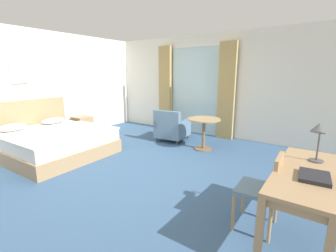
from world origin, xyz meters
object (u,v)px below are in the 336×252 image
at_px(writing_desk, 305,180).
at_px(desk_lamp, 318,133).
at_px(round_cafe_table, 204,126).
at_px(desk_chair, 265,186).
at_px(framed_picture, 19,74).
at_px(bed, 52,141).
at_px(armchair_by_window, 172,128).
at_px(closed_book, 314,177).
at_px(nightstand, 83,126).

distance_m(writing_desk, desk_lamp, 0.50).
bearing_deg(desk_lamp, round_cafe_table, 139.33).
xyz_separation_m(desk_chair, framed_picture, (-5.36, 0.03, 1.16)).
distance_m(bed, writing_desk, 4.61).
distance_m(bed, armchair_by_window, 2.73).
relative_size(closed_book, armchair_by_window, 0.36).
height_order(nightstand, desk_chair, desk_chair).
xyz_separation_m(desk_chair, round_cafe_table, (-1.79, 2.14, 0.02)).
xyz_separation_m(desk_chair, closed_book, (0.43, -0.16, 0.29)).
xyz_separation_m(writing_desk, desk_chair, (-0.36, 0.00, -0.17)).
relative_size(armchair_by_window, framed_picture, 1.95).
distance_m(nightstand, framed_picture, 1.96).
bearing_deg(closed_book, armchair_by_window, 137.56).
bearing_deg(closed_book, framed_picture, 173.58).
relative_size(bed, desk_chair, 2.44).
xyz_separation_m(writing_desk, framed_picture, (-5.72, 0.03, 0.99)).
bearing_deg(framed_picture, armchair_by_window, 41.54).
distance_m(closed_book, framed_picture, 5.86).
height_order(bed, armchair_by_window, bed).
bearing_deg(desk_lamp, armchair_by_window, 146.95).
bearing_deg(desk_lamp, nightstand, 168.69).
bearing_deg(writing_desk, closed_book, -65.94).
height_order(desk_lamp, round_cafe_table, desk_lamp).
bearing_deg(armchair_by_window, nightstand, -157.42).
height_order(writing_desk, framed_picture, framed_picture).
height_order(bed, desk_chair, bed).
relative_size(armchair_by_window, round_cafe_table, 1.18).
height_order(bed, closed_book, bed).
bearing_deg(writing_desk, desk_lamp, 80.48).
distance_m(bed, nightstand, 1.58).
bearing_deg(round_cafe_table, nightstand, -166.65).
xyz_separation_m(bed, desk_chair, (4.24, -0.02, 0.22)).
bearing_deg(framed_picture, bed, -0.11).
bearing_deg(desk_chair, closed_book, -20.72).
bearing_deg(bed, writing_desk, -0.32).
xyz_separation_m(writing_desk, armchair_by_window, (-3.12, 2.33, -0.36)).
relative_size(nightstand, round_cafe_table, 0.72).
relative_size(bed, framed_picture, 4.91).
height_order(armchair_by_window, round_cafe_table, armchair_by_window).
relative_size(closed_book, round_cafe_table, 0.42).
height_order(bed, writing_desk, bed).
relative_size(bed, writing_desk, 1.50).
distance_m(nightstand, desk_lamp, 5.66).
bearing_deg(bed, closed_book, -2.29).
distance_m(nightstand, writing_desk, 5.63).
relative_size(bed, nightstand, 4.14).
distance_m(nightstand, round_cafe_table, 3.40).
relative_size(desk_chair, armchair_by_window, 1.03).
bearing_deg(round_cafe_table, bed, -139.13).
relative_size(nightstand, closed_book, 1.69).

